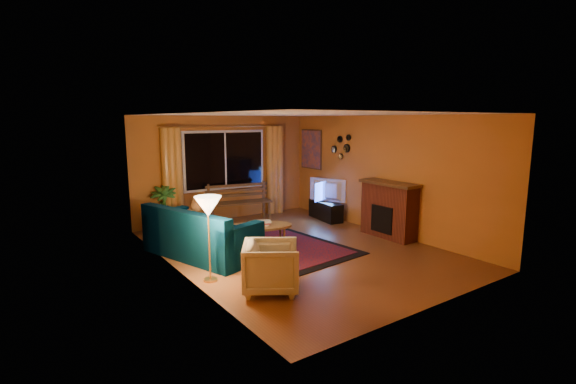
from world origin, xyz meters
TOP-DOWN VIEW (x-y plane):
  - floor at (0.00, 0.00)m, footprint 4.50×6.00m
  - ceiling at (0.00, 0.00)m, footprint 4.50×6.00m
  - wall_back at (0.00, 3.01)m, footprint 4.50×0.02m
  - wall_left at (-2.26, 0.00)m, footprint 0.02×6.00m
  - wall_right at (2.26, 0.00)m, footprint 0.02×6.00m
  - window at (0.00, 2.94)m, footprint 2.00×0.02m
  - curtain_rod at (0.00, 2.90)m, footprint 3.20×0.03m
  - curtain_left at (-1.35, 2.88)m, footprint 0.36×0.36m
  - curtain_right at (1.35, 2.88)m, footprint 0.36×0.36m
  - bench at (0.13, 2.53)m, footprint 1.59×0.73m
  - potted_plant at (-1.64, 2.68)m, footprint 0.73×0.73m
  - sofa at (-1.63, 0.66)m, footprint 1.55×2.37m
  - dog at (-1.58, 1.16)m, footprint 0.39×0.47m
  - armchair at (-1.44, -1.36)m, footprint 1.01×1.03m
  - floor_lamp at (-2.00, -0.52)m, footprint 0.27×0.27m
  - rug at (-0.28, 0.55)m, footprint 2.41×3.49m
  - coffee_table at (-0.51, 0.48)m, footprint 1.59×1.59m
  - tv_console at (1.97, 1.53)m, footprint 0.51×1.10m
  - television at (1.97, 1.53)m, footprint 0.48×0.94m
  - fireplace at (2.05, -0.40)m, footprint 0.40×1.20m
  - mirror_cluster at (2.21, 1.30)m, footprint 0.06×0.60m
  - painting at (2.22, 2.45)m, footprint 0.04×0.76m

SIDE VIEW (x-z plane):
  - floor at x=0.00m, z-range -0.02..0.00m
  - rug at x=-0.28m, z-range 0.00..0.02m
  - coffee_table at x=-0.51m, z-range 0.00..0.44m
  - tv_console at x=1.97m, z-range 0.00..0.44m
  - bench at x=0.13m, z-range 0.00..0.46m
  - armchair at x=-1.44m, z-range 0.00..0.78m
  - sofa at x=-1.63m, z-range 0.00..0.89m
  - potted_plant at x=-1.64m, z-range 0.00..1.00m
  - fireplace at x=2.05m, z-range 0.00..1.10m
  - floor_lamp at x=-2.00m, z-range 0.00..1.28m
  - dog at x=-1.58m, z-range 0.44..0.88m
  - television at x=1.97m, z-range 0.44..1.00m
  - curtain_left at x=-1.35m, z-range 0.00..2.24m
  - curtain_right at x=1.35m, z-range 0.00..2.24m
  - wall_back at x=0.00m, z-range 0.00..2.50m
  - wall_left at x=-2.26m, z-range 0.00..2.50m
  - wall_right at x=2.26m, z-range 0.00..2.50m
  - window at x=0.00m, z-range 0.80..2.10m
  - painting at x=2.22m, z-range 1.17..2.13m
  - mirror_cluster at x=2.21m, z-range 1.52..2.08m
  - curtain_rod at x=0.00m, z-range 2.23..2.27m
  - ceiling at x=0.00m, z-range 2.50..2.52m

